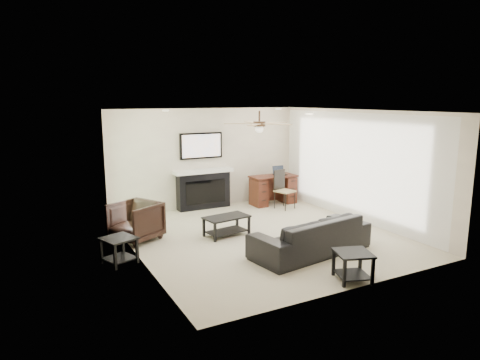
{
  "coord_description": "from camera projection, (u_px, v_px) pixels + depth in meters",
  "views": [
    {
      "loc": [
        -4.23,
        -7.15,
        2.73
      ],
      "look_at": [
        -0.38,
        0.2,
        1.15
      ],
      "focal_mm": 32.0,
      "sensor_mm": 36.0,
      "label": 1
    }
  ],
  "objects": [
    {
      "name": "end_table_near",
      "position": [
        353.0,
        266.0,
        6.5
      ],
      "size": [
        0.66,
        0.66,
        0.45
      ],
      "primitive_type": "cube",
      "rotation": [
        0.0,
        0.0,
        -0.33
      ],
      "color": "black",
      "rests_on": "ground"
    },
    {
      "name": "armchair",
      "position": [
        136.0,
        221.0,
        8.31
      ],
      "size": [
        1.13,
        1.12,
        0.77
      ],
      "primitive_type": "imported",
      "rotation": [
        0.0,
        0.0,
        -1.07
      ],
      "color": "black",
      "rests_on": "ground"
    },
    {
      "name": "laptop",
      "position": [
        280.0,
        171.0,
        11.19
      ],
      "size": [
        0.33,
        0.24,
        0.23
      ],
      "primitive_type": "cube",
      "color": "black",
      "rests_on": "desk"
    },
    {
      "name": "fireplace_unit",
      "position": [
        203.0,
        171.0,
        10.65
      ],
      "size": [
        1.52,
        0.34,
        1.91
      ],
      "primitive_type": "cube",
      "color": "black",
      "rests_on": "ground"
    },
    {
      "name": "room_shell",
      "position": [
        268.0,
        152.0,
        8.5
      ],
      "size": [
        5.5,
        5.54,
        2.52
      ],
      "color": "#BEB598",
      "rests_on": "ground"
    },
    {
      "name": "desk",
      "position": [
        273.0,
        190.0,
        11.21
      ],
      "size": [
        1.22,
        0.56,
        0.76
      ],
      "primitive_type": "cube",
      "color": "#36120D",
      "rests_on": "ground"
    },
    {
      "name": "end_table_left",
      "position": [
        119.0,
        250.0,
        7.18
      ],
      "size": [
        0.64,
        0.64,
        0.45
      ],
      "primitive_type": "cube",
      "rotation": [
        0.0,
        0.0,
        0.36
      ],
      "color": "black",
      "rests_on": "ground"
    },
    {
      "name": "desk_chair",
      "position": [
        285.0,
        190.0,
        10.71
      ],
      "size": [
        0.53,
        0.54,
        0.97
      ],
      "primitive_type": "cube",
      "rotation": [
        0.0,
        0.0,
        0.28
      ],
      "color": "black",
      "rests_on": "ground"
    },
    {
      "name": "coffee_table",
      "position": [
        227.0,
        226.0,
        8.64
      ],
      "size": [
        0.96,
        0.62,
        0.4
      ],
      "primitive_type": "cube",
      "rotation": [
        0.0,
        0.0,
        0.14
      ],
      "color": "black",
      "rests_on": "ground"
    },
    {
      "name": "sofa",
      "position": [
        311.0,
        235.0,
        7.64
      ],
      "size": [
        2.39,
        1.22,
        0.67
      ],
      "primitive_type": "imported",
      "rotation": [
        0.0,
        0.0,
        3.29
      ],
      "color": "black",
      "rests_on": "ground"
    }
  ]
}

